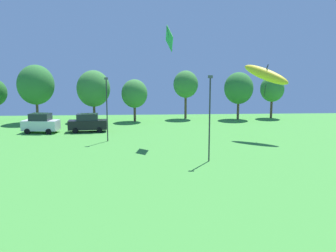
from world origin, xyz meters
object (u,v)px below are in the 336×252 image
treeline_tree_2 (93,89)px  treeline_tree_1 (36,85)px  parked_car_leftmost (41,123)px  light_post_0 (107,106)px  treeline_tree_3 (134,94)px  kite_flying_2 (169,38)px  parked_car_second_from_left (88,123)px  treeline_tree_6 (272,89)px  light_post_1 (210,114)px  treeline_tree_5 (239,88)px  treeline_tree_4 (186,84)px  kite_flying_1 (266,74)px

treeline_tree_2 → treeline_tree_1: bearing=-174.3°
parked_car_leftmost → light_post_0: 10.48m
light_post_0 → treeline_tree_3: light_post_0 is taller
kite_flying_2 → treeline_tree_1: size_ratio=0.33×
treeline_tree_1 → treeline_tree_3: (13.85, 0.05, -1.31)m
parked_car_leftmost → parked_car_second_from_left: bearing=10.2°
treeline_tree_1 → parked_car_leftmost: bearing=-71.5°
treeline_tree_6 → light_post_1: bearing=-119.2°
treeline_tree_1 → treeline_tree_5: size_ratio=1.15×
parked_car_second_from_left → treeline_tree_2: (-0.50, 9.29, 3.63)m
treeline_tree_2 → treeline_tree_5: bearing=1.7°
light_post_1 → treeline_tree_4: treeline_tree_4 is taller
kite_flying_2 → treeline_tree_6: (17.19, 17.85, -6.00)m
kite_flying_2 → treeline_tree_3: 17.16m
kite_flying_1 → light_post_0: size_ratio=0.72×
kite_flying_1 → kite_flying_2: (-10.38, -1.28, 3.57)m
light_post_0 → treeline_tree_3: 14.69m
treeline_tree_4 → treeline_tree_2: bearing=-172.2°
kite_flying_1 → treeline_tree_1: 31.55m
parked_car_leftmost → light_post_0: size_ratio=0.65×
kite_flying_2 → treeline_tree_3: (-3.98, 15.39, -6.48)m
kite_flying_2 → parked_car_second_from_left: size_ratio=0.57×
treeline_tree_1 → treeline_tree_6: 35.11m
kite_flying_1 → treeline_tree_4: bearing=111.6°
light_post_0 → light_post_1: bearing=-44.4°
parked_car_leftmost → treeline_tree_5: treeline_tree_5 is taller
light_post_0 → treeline_tree_1: treeline_tree_1 is taller
kite_flying_2 → treeline_tree_4: (3.75, 18.00, -5.27)m
parked_car_leftmost → treeline_tree_3: treeline_tree_3 is taller
parked_car_second_from_left → light_post_0: bearing=-68.1°
kite_flying_2 → treeline_tree_6: size_ratio=0.41×
parked_car_leftmost → treeline_tree_2: 11.38m
kite_flying_2 → light_post_0: size_ratio=0.40×
parked_car_leftmost → treeline_tree_6: treeline_tree_6 is taller
light_post_0 → treeline_tree_1: (-11.39, 14.43, 1.60)m
light_post_0 → treeline_tree_5: bearing=41.3°
parked_car_second_from_left → treeline_tree_4: bearing=35.5°
light_post_0 → kite_flying_2: bearing=-8.1°
parked_car_second_from_left → treeline_tree_6: 28.99m
light_post_1 → treeline_tree_1: size_ratio=0.86×
kite_flying_1 → light_post_0: 17.11m
light_post_1 → parked_car_leftmost: bearing=140.4°
kite_flying_2 → parked_car_second_from_left: kite_flying_2 is taller
treeline_tree_2 → treeline_tree_5: 21.54m
kite_flying_2 → treeline_tree_1: (-17.82, 15.34, -5.17)m
treeline_tree_1 → treeline_tree_5: treeline_tree_1 is taller
treeline_tree_3 → treeline_tree_6: treeline_tree_6 is taller
parked_car_second_from_left → treeline_tree_4: 17.74m
treeline_tree_1 → kite_flying_1: bearing=-26.5°
kite_flying_1 → treeline_tree_2: size_ratio=0.65×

